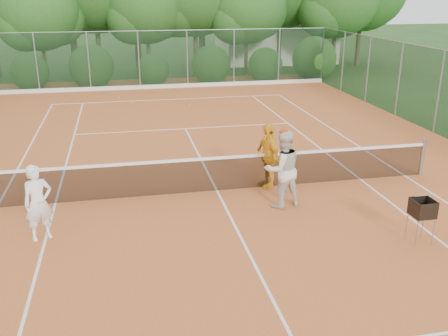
# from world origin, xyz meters

# --- Properties ---
(ground) EXTENTS (120.00, 120.00, 0.00)m
(ground) POSITION_xyz_m (0.00, 0.00, 0.00)
(ground) COLOR #214117
(ground) RESTS_ON ground
(clay_court) EXTENTS (18.00, 36.00, 0.02)m
(clay_court) POSITION_xyz_m (0.00, 0.00, 0.01)
(clay_court) COLOR #BF612C
(clay_court) RESTS_ON ground
(club_building) EXTENTS (8.00, 5.00, 3.00)m
(club_building) POSITION_xyz_m (9.00, 24.00, 1.50)
(club_building) COLOR beige
(club_building) RESTS_ON ground
(tennis_net) EXTENTS (11.97, 0.10, 1.10)m
(tennis_net) POSITION_xyz_m (0.00, 0.00, 0.53)
(tennis_net) COLOR gray
(tennis_net) RESTS_ON clay_court
(player_white) EXTENTS (0.71, 0.60, 1.64)m
(player_white) POSITION_xyz_m (-4.17, -1.82, 0.84)
(player_white) COLOR white
(player_white) RESTS_ON clay_court
(player_center_grp) EXTENTS (1.05, 0.88, 1.96)m
(player_center_grp) POSITION_xyz_m (1.36, -1.24, 0.99)
(player_center_grp) COLOR silver
(player_center_grp) RESTS_ON clay_court
(player_yellow) EXTENTS (0.67, 1.10, 1.76)m
(player_yellow) POSITION_xyz_m (1.39, 0.08, 0.90)
(player_yellow) COLOR gold
(player_yellow) RESTS_ON clay_court
(ball_hopper) EXTENTS (0.42, 0.42, 0.97)m
(ball_hopper) POSITION_xyz_m (3.62, -3.63, 0.79)
(ball_hopper) COLOR gray
(ball_hopper) RESTS_ON clay_court
(stray_ball_a) EXTENTS (0.07, 0.07, 0.07)m
(stray_ball_a) POSITION_xyz_m (-1.82, 11.32, 0.05)
(stray_ball_a) COLOR #D1DE33
(stray_ball_a) RESTS_ON clay_court
(stray_ball_b) EXTENTS (0.07, 0.07, 0.07)m
(stray_ball_b) POSITION_xyz_m (-2.46, 12.68, 0.05)
(stray_ball_b) COLOR gold
(stray_ball_b) RESTS_ON clay_court
(stray_ball_c) EXTENTS (0.07, 0.07, 0.07)m
(stray_ball_c) POSITION_xyz_m (0.72, 10.37, 0.05)
(stray_ball_c) COLOR gold
(stray_ball_c) RESTS_ON clay_court
(court_markings) EXTENTS (11.03, 23.83, 0.01)m
(court_markings) POSITION_xyz_m (0.00, 0.00, 0.02)
(court_markings) COLOR white
(court_markings) RESTS_ON clay_court
(fence_back) EXTENTS (18.07, 0.07, 3.00)m
(fence_back) POSITION_xyz_m (0.00, 15.00, 1.52)
(fence_back) COLOR #19381E
(fence_back) RESTS_ON clay_court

